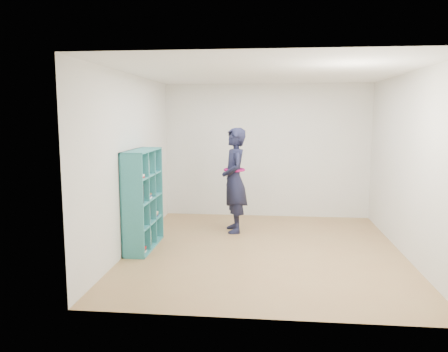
# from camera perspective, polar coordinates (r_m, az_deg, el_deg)

# --- Properties ---
(floor) EXTENTS (4.50, 4.50, 0.00)m
(floor) POSITION_cam_1_polar(r_m,az_deg,el_deg) (6.65, 5.30, -9.57)
(floor) COLOR #9B7146
(floor) RESTS_ON ground
(ceiling) EXTENTS (4.50, 4.50, 0.00)m
(ceiling) POSITION_cam_1_polar(r_m,az_deg,el_deg) (6.37, 5.61, 13.33)
(ceiling) COLOR white
(ceiling) RESTS_ON wall_back
(wall_left) EXTENTS (0.02, 4.50, 2.60)m
(wall_left) POSITION_cam_1_polar(r_m,az_deg,el_deg) (6.70, -11.92, 1.80)
(wall_left) COLOR silver
(wall_left) RESTS_ON floor
(wall_right) EXTENTS (0.02, 4.50, 2.60)m
(wall_right) POSITION_cam_1_polar(r_m,az_deg,el_deg) (6.67, 22.90, 1.31)
(wall_right) COLOR silver
(wall_right) RESTS_ON floor
(wall_back) EXTENTS (4.00, 0.02, 2.60)m
(wall_back) POSITION_cam_1_polar(r_m,az_deg,el_deg) (8.62, 5.59, 3.28)
(wall_back) COLOR silver
(wall_back) RESTS_ON floor
(wall_front) EXTENTS (4.00, 0.02, 2.60)m
(wall_front) POSITION_cam_1_polar(r_m,az_deg,el_deg) (4.15, 5.17, -1.80)
(wall_front) COLOR silver
(wall_front) RESTS_ON floor
(bookshelf) EXTENTS (0.33, 1.12, 1.49)m
(bookshelf) POSITION_cam_1_polar(r_m,az_deg,el_deg) (6.68, -10.75, -3.11)
(bookshelf) COLOR teal
(bookshelf) RESTS_ON floor
(person) EXTENTS (0.57, 0.74, 1.79)m
(person) POSITION_cam_1_polar(r_m,az_deg,el_deg) (7.45, 1.36, -0.55)
(person) COLOR black
(person) RESTS_ON floor
(smartphone) EXTENTS (0.06, 0.10, 0.14)m
(smartphone) POSITION_cam_1_polar(r_m,az_deg,el_deg) (7.49, 0.25, 0.40)
(smartphone) COLOR silver
(smartphone) RESTS_ON person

